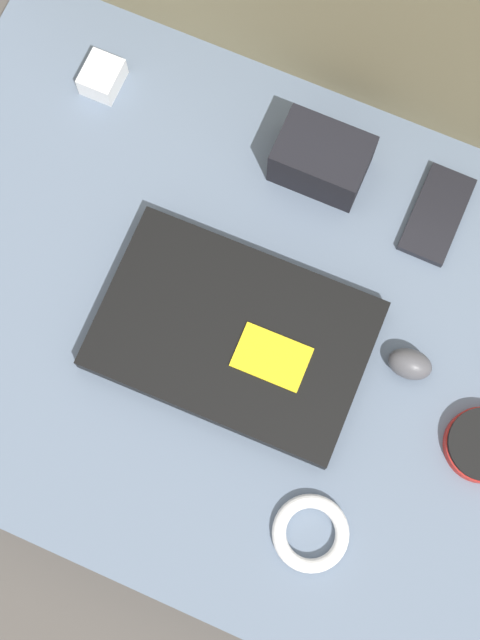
% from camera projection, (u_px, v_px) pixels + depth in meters
% --- Properties ---
extents(ground_plane, '(8.00, 8.00, 0.00)m').
position_uv_depth(ground_plane, '(240.00, 345.00, 1.27)').
color(ground_plane, '#4C4742').
extents(couch_seat, '(0.97, 0.70, 0.13)m').
position_uv_depth(couch_seat, '(240.00, 335.00, 1.21)').
color(couch_seat, slate).
rests_on(couch_seat, ground_plane).
extents(laptop, '(0.34, 0.23, 0.03)m').
position_uv_depth(laptop, '(232.00, 334.00, 1.13)').
color(laptop, black).
rests_on(laptop, couch_seat).
extents(computer_mouse, '(0.06, 0.04, 0.04)m').
position_uv_depth(computer_mouse, '(410.00, 364.00, 1.11)').
color(computer_mouse, '#4C4C51').
rests_on(computer_mouse, couch_seat).
extents(phone_black, '(0.06, 0.13, 0.01)m').
position_uv_depth(phone_black, '(437.00, 214.00, 1.17)').
color(phone_black, black).
rests_on(phone_black, couch_seat).
extents(camera_pouch, '(0.12, 0.08, 0.07)m').
position_uv_depth(camera_pouch, '(322.00, 159.00, 1.16)').
color(camera_pouch, black).
rests_on(camera_pouch, couch_seat).
extents(charger_brick, '(0.05, 0.06, 0.03)m').
position_uv_depth(charger_brick, '(102.00, 77.00, 1.21)').
color(charger_brick, silver).
rests_on(charger_brick, couch_seat).
extents(cable_coil, '(0.09, 0.09, 0.02)m').
position_uv_depth(cable_coil, '(311.00, 533.00, 1.07)').
color(cable_coil, white).
rests_on(cable_coil, couch_seat).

